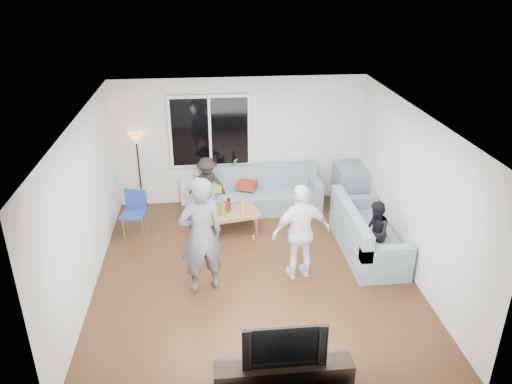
{
  "coord_description": "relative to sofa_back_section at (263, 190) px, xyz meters",
  "views": [
    {
      "loc": [
        -0.67,
        -6.83,
        4.57
      ],
      "look_at": [
        0.1,
        0.6,
        1.15
      ],
      "focal_mm": 35.07,
      "sensor_mm": 36.0,
      "label": 1
    }
  ],
  "objects": [
    {
      "name": "window_mullion",
      "position": [
        -1.02,
        0.37,
        1.12
      ],
      "size": [
        0.05,
        0.03,
        1.35
      ],
      "primitive_type": "cube",
      "color": "white",
      "rests_on": "window_frame"
    },
    {
      "name": "wall_front",
      "position": [
        -0.42,
        -5.04,
        0.88
      ],
      "size": [
        5.0,
        0.04,
        2.6
      ],
      "primitive_type": "cube",
      "color": "silver",
      "rests_on": "ground"
    },
    {
      "name": "bottle_a",
      "position": [
        -1.05,
        -0.81,
        0.08
      ],
      "size": [
        0.07,
        0.07,
        0.2
      ],
      "primitive_type": "cylinder",
      "color": "orange",
      "rests_on": "coffee_table"
    },
    {
      "name": "wall_back",
      "position": [
        -0.42,
        0.5,
        0.88
      ],
      "size": [
        5.0,
        0.04,
        2.6
      ],
      "primitive_type": "cube",
      "color": "silver",
      "rests_on": "ground"
    },
    {
      "name": "vase",
      "position": [
        -1.29,
        0.35,
        0.27
      ],
      "size": [
        0.17,
        0.17,
        0.15
      ],
      "primitive_type": "imported",
      "rotation": [
        0.0,
        0.0,
        -0.16
      ],
      "color": "silver",
      "rests_on": "radiator"
    },
    {
      "name": "sofa_right_section",
      "position": [
        1.6,
        -1.85,
        0.0
      ],
      "size": [
        2.0,
        0.85,
        0.85
      ],
      "primitive_type": null,
      "rotation": [
        0.0,
        0.0,
        1.57
      ],
      "color": "gray",
      "rests_on": "floor"
    },
    {
      "name": "player_left",
      "position": [
        -1.23,
        -2.64,
        0.5
      ],
      "size": [
        0.78,
        0.63,
        1.86
      ],
      "primitive_type": "imported",
      "rotation": [
        0.0,
        0.0,
        3.45
      ],
      "color": "#505055",
      "rests_on": "floor"
    },
    {
      "name": "sofa_back_section",
      "position": [
        0.0,
        0.0,
        0.0
      ],
      "size": [
        2.3,
        0.85,
        0.85
      ],
      "primitive_type": null,
      "color": "gray",
      "rests_on": "floor"
    },
    {
      "name": "spectator_back",
      "position": [
        -1.11,
        0.03,
        0.15
      ],
      "size": [
        0.81,
        0.57,
        1.14
      ],
      "primitive_type": "imported",
      "rotation": [
        0.0,
        0.0,
        -0.21
      ],
      "color": "black",
      "rests_on": "floor"
    },
    {
      "name": "coffee_table",
      "position": [
        -0.75,
        -0.89,
        -0.22
      ],
      "size": [
        1.2,
        0.8,
        0.4
      ],
      "primitive_type": "cube",
      "rotation": [
        0.0,
        0.0,
        0.2
      ],
      "color": "#A47A4F",
      "rests_on": "floor"
    },
    {
      "name": "player_right",
      "position": [
        0.3,
        -2.46,
        0.37
      ],
      "size": [
        0.98,
        0.53,
        1.59
      ],
      "primitive_type": "imported",
      "rotation": [
        0.0,
        0.0,
        3.3
      ],
      "color": "white",
      "rests_on": "floor"
    },
    {
      "name": "side_chair",
      "position": [
        -2.47,
        -0.88,
        0.01
      ],
      "size": [
        0.49,
        0.49,
        0.86
      ],
      "primitive_type": null,
      "rotation": [
        0.0,
        0.0,
        -0.25
      ],
      "color": "#223A96",
      "rests_on": "floor"
    },
    {
      "name": "tv_console",
      "position": [
        -0.33,
        -4.77,
        -0.2
      ],
      "size": [
        1.6,
        0.4,
        0.44
      ],
      "primitive_type": "cube",
      "color": "#322319",
      "rests_on": "floor"
    },
    {
      "name": "floor",
      "position": [
        -0.42,
        -2.27,
        -0.45
      ],
      "size": [
        5.0,
        5.5,
        0.04
      ],
      "primitive_type": "cube",
      "color": "#56351C",
      "rests_on": "ground"
    },
    {
      "name": "wall_right",
      "position": [
        2.1,
        -2.27,
        0.88
      ],
      "size": [
        0.04,
        5.5,
        2.6
      ],
      "primitive_type": "cube",
      "color": "silver",
      "rests_on": "ground"
    },
    {
      "name": "bottle_d",
      "position": [
        -0.49,
        -1.02,
        0.11
      ],
      "size": [
        0.07,
        0.07,
        0.26
      ],
      "primitive_type": "cylinder",
      "color": "orange",
      "rests_on": "coffee_table"
    },
    {
      "name": "radiator",
      "position": [
        -1.02,
        0.38,
        -0.11
      ],
      "size": [
        1.3,
        0.12,
        0.62
      ],
      "primitive_type": "cube",
      "color": "silver",
      "rests_on": "floor"
    },
    {
      "name": "cushion_yellow",
      "position": [
        -1.07,
        -0.02,
        0.09
      ],
      "size": [
        0.48,
        0.45,
        0.14
      ],
      "primitive_type": "cube",
      "rotation": [
        0.0,
        0.0,
        0.44
      ],
      "color": "gold",
      "rests_on": "sofa_back_section"
    },
    {
      "name": "wall_left",
      "position": [
        -2.94,
        -2.27,
        0.88
      ],
      "size": [
        0.04,
        5.5,
        2.6
      ],
      "primitive_type": "cube",
      "color": "silver",
      "rests_on": "ground"
    },
    {
      "name": "floor_lamp",
      "position": [
        -2.47,
        0.43,
        0.36
      ],
      "size": [
        0.32,
        0.32,
        1.56
      ],
      "primitive_type": null,
      "color": "orange",
      "rests_on": "floor"
    },
    {
      "name": "window_glass",
      "position": [
        -1.02,
        0.38,
        1.12
      ],
      "size": [
        1.5,
        0.02,
        1.35
      ],
      "primitive_type": "cube",
      "color": "black",
      "rests_on": "window_frame"
    },
    {
      "name": "television",
      "position": [
        -0.33,
        -4.77,
        0.29
      ],
      "size": [
        0.95,
        0.13,
        0.55
      ],
      "primitive_type": "imported",
      "color": "black",
      "rests_on": "tv_console"
    },
    {
      "name": "cushion_red",
      "position": [
        -0.32,
        0.06,
        0.09
      ],
      "size": [
        0.45,
        0.42,
        0.13
      ],
      "primitive_type": "cube",
      "rotation": [
        0.0,
        0.0,
        -0.41
      ],
      "color": "#9A2B16",
      "rests_on": "sofa_back_section"
    },
    {
      "name": "ceiling",
      "position": [
        -0.42,
        -2.27,
        2.2
      ],
      "size": [
        5.0,
        5.5,
        0.04
      ],
      "primitive_type": "cube",
      "color": "white",
      "rests_on": "ground"
    },
    {
      "name": "window_frame",
      "position": [
        -1.02,
        0.42,
        1.12
      ],
      "size": [
        1.62,
        0.06,
        1.47
      ],
      "primitive_type": "cube",
      "color": "white",
      "rests_on": "wall_back"
    },
    {
      "name": "pitcher",
      "position": [
        -0.8,
        -0.84,
        0.06
      ],
      "size": [
        0.17,
        0.17,
        0.17
      ],
      "primitive_type": "cylinder",
      "color": "maroon",
      "rests_on": "coffee_table"
    },
    {
      "name": "sofa_corner",
      "position": [
        1.94,
        0.0,
        0.0
      ],
      "size": [
        0.85,
        0.85,
        0.85
      ],
      "primitive_type": "cube",
      "color": "gray",
      "rests_on": "floor"
    },
    {
      "name": "bottle_b",
      "position": [
        -0.85,
        -1.02,
        0.1
      ],
      "size": [
        0.08,
        0.08,
        0.25
      ],
      "primitive_type": "cylinder",
      "color": "#42991B",
      "rests_on": "coffee_table"
    },
    {
      "name": "bottle_c",
      "position": [
        -0.73,
        -0.76,
        0.09
      ],
      "size": [
        0.07,
        0.07,
        0.23
      ],
      "primitive_type": "cylinder",
      "color": "black",
      "rests_on": "coffee_table"
    },
    {
      "name": "potted_plant",
      "position": [
        -0.57,
        0.35,
        0.39
      ],
      "size": [
        0.25,
        0.22,
        0.38
      ],
      "primitive_type": "imported",
      "rotation": [
        0.0,
        0.0,
        0.28
      ],
      "color": "#2E6D2B",
      "rests_on": "radiator"
    },
    {
      "name": "spectator_right",
      "position": [
        1.6,
        -2.15,
        0.12
      ],
      "size": [
        0.51,
        0.6,
        1.08
      ],
      "primitive_type": "imported",
      "rotation": [
        0.0,
        0.0,
        -1.79
      ],
      "color": "black",
      "rests_on": "floor"
    }
  ]
}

